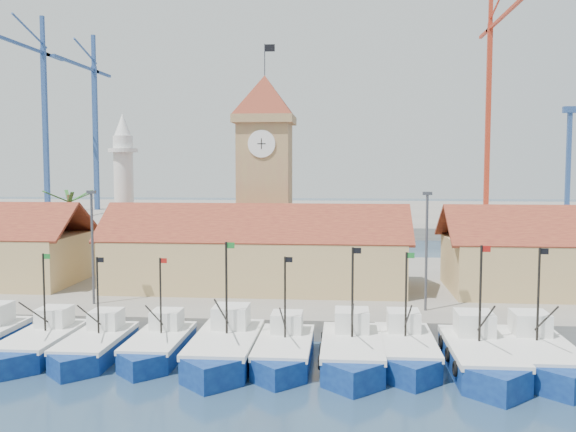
# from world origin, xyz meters

# --- Properties ---
(ground) EXTENTS (400.00, 400.00, 0.00)m
(ground) POSITION_xyz_m (0.00, 0.00, 0.00)
(ground) COLOR #1C364C
(ground) RESTS_ON ground
(quay) EXTENTS (140.00, 32.00, 1.50)m
(quay) POSITION_xyz_m (0.00, 24.00, 0.75)
(quay) COLOR gray
(quay) RESTS_ON ground
(terminal) EXTENTS (240.00, 80.00, 2.00)m
(terminal) POSITION_xyz_m (0.00, 110.00, 1.00)
(terminal) COLOR gray
(terminal) RESTS_ON ground
(boat_1) EXTENTS (3.42, 9.36, 7.08)m
(boat_1) POSITION_xyz_m (-12.01, 2.82, 0.73)
(boat_1) COLOR navy
(boat_1) RESTS_ON ground
(boat_2) EXTENTS (3.33, 9.14, 6.91)m
(boat_2) POSITION_xyz_m (-8.28, 2.67, 0.71)
(boat_2) COLOR navy
(boat_2) RESTS_ON ground
(boat_3) EXTENTS (3.30, 9.03, 6.84)m
(boat_3) POSITION_xyz_m (-4.20, 3.15, 0.71)
(boat_3) COLOR navy
(boat_3) RESTS_ON ground
(boat_4) EXTENTS (3.90, 10.68, 8.08)m
(boat_4) POSITION_xyz_m (0.31, 2.34, 0.84)
(boat_4) COLOR navy
(boat_4) RESTS_ON ground
(boat_5) EXTENTS (3.43, 9.41, 7.12)m
(boat_5) POSITION_xyz_m (4.07, 2.57, 0.74)
(boat_5) COLOR navy
(boat_5) RESTS_ON ground
(boat_6) EXTENTS (3.77, 10.33, 7.81)m
(boat_6) POSITION_xyz_m (8.35, 2.41, 0.81)
(boat_6) COLOR navy
(boat_6) RESTS_ON ground
(boat_7) EXTENTS (3.57, 9.79, 7.41)m
(boat_7) POSITION_xyz_m (11.76, 3.25, 0.77)
(boat_7) COLOR navy
(boat_7) RESTS_ON ground
(boat_8) EXTENTS (3.91, 10.70, 8.10)m
(boat_8) POSITION_xyz_m (16.14, 1.90, 0.84)
(boat_8) COLOR navy
(boat_8) RESTS_ON ground
(boat_9) EXTENTS (3.80, 10.42, 7.88)m
(boat_9) POSITION_xyz_m (19.78, 2.58, 0.81)
(boat_9) COLOR navy
(boat_9) RESTS_ON ground
(hall_center) EXTENTS (27.04, 10.13, 7.61)m
(hall_center) POSITION_xyz_m (0.00, 20.00, 3.99)
(hall_center) COLOR tan
(hall_center) RESTS_ON quay
(clock_tower) EXTENTS (5.80, 5.80, 22.70)m
(clock_tower) POSITION_xyz_m (0.00, 26.00, 11.96)
(clock_tower) COLOR #A48D54
(clock_tower) RESTS_ON quay
(minaret) EXTENTS (3.00, 3.00, 16.30)m
(minaret) POSITION_xyz_m (-15.00, 28.00, 9.73)
(minaret) COLOR silver
(minaret) RESTS_ON quay
(palm_tree) EXTENTS (5.60, 5.03, 8.39)m
(palm_tree) POSITION_xyz_m (-20.00, 26.00, 6.25)
(palm_tree) COLOR brown
(palm_tree) RESTS_ON quay
(lamp_posts) EXTENTS (80.70, 0.25, 9.03)m
(lamp_posts) POSITION_xyz_m (0.50, 12.00, 6.48)
(lamp_posts) COLOR #3F3F44
(lamp_posts) RESTS_ON quay
(crane_blue_far) EXTENTS (1.00, 35.14, 43.12)m
(crane_blue_far) POSITION_xyz_m (-58.80, 100.26, 26.14)
(crane_blue_far) COLOR navy
(crane_blue_far) RESTS_ON terminal
(crane_blue_near) EXTENTS (1.00, 30.65, 40.02)m
(crane_blue_near) POSITION_xyz_m (-49.68, 106.83, 24.05)
(crane_blue_near) COLOR navy
(crane_blue_near) RESTS_ON terminal
(crane_red_right) EXTENTS (1.00, 34.66, 47.30)m
(crane_red_right) POSITION_xyz_m (38.35, 103.45, 28.40)
(crane_red_right) COLOR #B5331B
(crane_red_right) RESTS_ON terminal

